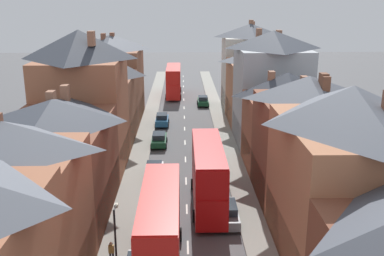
# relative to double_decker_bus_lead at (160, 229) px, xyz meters

# --- Properties ---
(pavement_left) EXTENTS (2.20, 104.00, 0.14)m
(pavement_left) POSITION_rel_double_decker_bus_lead_xyz_m (-3.29, 28.38, -2.75)
(pavement_left) COLOR gray
(pavement_left) RESTS_ON ground
(pavement_right) EXTENTS (2.20, 104.00, 0.14)m
(pavement_right) POSITION_rel_double_decker_bus_lead_xyz_m (6.91, 28.38, -2.75)
(pavement_right) COLOR gray
(pavement_right) RESTS_ON ground
(centre_line_dashes) EXTENTS (0.14, 97.80, 0.01)m
(centre_line_dashes) POSITION_rel_double_decker_bus_lead_xyz_m (1.81, 26.38, -2.81)
(centre_line_dashes) COLOR silver
(centre_line_dashes) RESTS_ON ground
(terrace_row_left) EXTENTS (8.00, 65.08, 14.12)m
(terrace_row_left) POSITION_rel_double_decker_bus_lead_xyz_m (-8.38, 10.59, 3.10)
(terrace_row_left) COLOR brown
(terrace_row_left) RESTS_ON ground
(terrace_row_right) EXTENTS (8.00, 70.75, 13.77)m
(terrace_row_right) POSITION_rel_double_decker_bus_lead_xyz_m (11.99, 12.97, 3.01)
(terrace_row_right) COLOR brown
(terrace_row_right) RESTS_ON ground
(double_decker_bus_lead) EXTENTS (2.74, 10.80, 5.30)m
(double_decker_bus_lead) POSITION_rel_double_decker_bus_lead_xyz_m (0.00, 0.00, 0.00)
(double_decker_bus_lead) COLOR red
(double_decker_bus_lead) RESTS_ON ground
(double_decker_bus_mid_street) EXTENTS (2.74, 10.80, 5.30)m
(double_decker_bus_mid_street) POSITION_rel_double_decker_bus_lead_xyz_m (3.60, 9.13, 0.00)
(double_decker_bus_mid_street) COLOR #B70F0F
(double_decker_bus_mid_street) RESTS_ON ground
(double_decker_bus_far_approaching) EXTENTS (2.74, 10.80, 5.30)m
(double_decker_bus_far_approaching) POSITION_rel_double_decker_bus_lead_xyz_m (0.00, 53.32, 0.00)
(double_decker_bus_far_approaching) COLOR red
(double_decker_bus_far_approaching) RESTS_ON ground
(car_near_blue) EXTENTS (1.90, 4.05, 1.70)m
(car_near_blue) POSITION_rel_double_decker_bus_lead_xyz_m (-1.29, 33.98, -1.96)
(car_near_blue) COLOR #236093
(car_near_blue) RESTS_ON ground
(car_near_silver) EXTENTS (1.90, 4.57, 1.65)m
(car_near_silver) POSITION_rel_double_decker_bus_lead_xyz_m (4.91, 6.10, -1.99)
(car_near_silver) COLOR gray
(car_near_silver) RESTS_ON ground
(car_parked_left_a) EXTENTS (1.90, 3.85, 1.59)m
(car_parked_left_a) POSITION_rel_double_decker_bus_lead_xyz_m (3.61, 21.48, -2.01)
(car_parked_left_a) COLOR maroon
(car_parked_left_a) RESTS_ON ground
(car_parked_right_a) EXTENTS (1.90, 4.11, 1.59)m
(car_parked_right_a) POSITION_rel_double_decker_bus_lead_xyz_m (-1.29, 15.09, -2.01)
(car_parked_right_a) COLOR silver
(car_parked_right_a) RESTS_ON ground
(car_mid_black) EXTENTS (1.90, 3.86, 1.61)m
(car_mid_black) POSITION_rel_double_decker_bus_lead_xyz_m (4.91, 45.79, -2.01)
(car_mid_black) COLOR #144728
(car_mid_black) RESTS_ON ground
(car_parked_left_b) EXTENTS (1.90, 4.21, 1.60)m
(car_parked_left_b) POSITION_rel_double_decker_bus_lead_xyz_m (-1.29, 25.22, -2.01)
(car_parked_left_b) COLOR #144728
(car_parked_left_b) RESTS_ON ground
(pedestrian_mid_left) EXTENTS (0.36, 0.22, 1.61)m
(pedestrian_mid_left) POSITION_rel_double_decker_bus_lead_xyz_m (-3.22, 0.23, -1.78)
(pedestrian_mid_left) COLOR #23232D
(pedestrian_mid_left) RESTS_ON pavement_left
(street_lamp) EXTENTS (0.20, 1.12, 5.50)m
(street_lamp) POSITION_rel_double_decker_bus_lead_xyz_m (-2.44, -2.50, 0.43)
(street_lamp) COLOR black
(street_lamp) RESTS_ON ground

